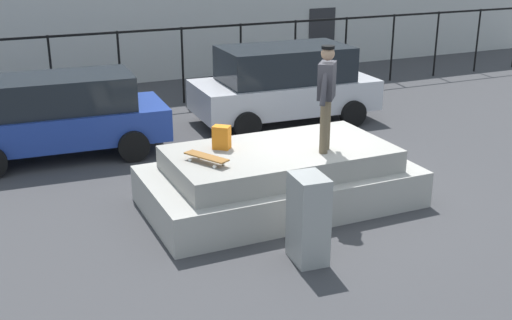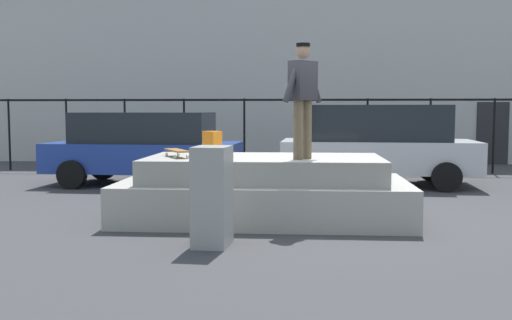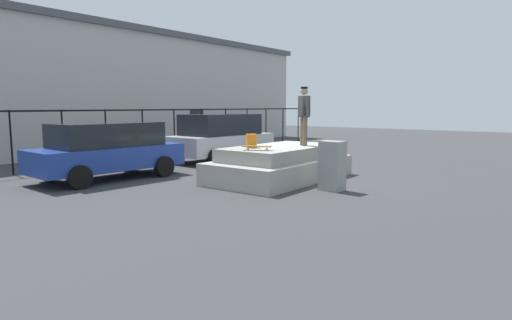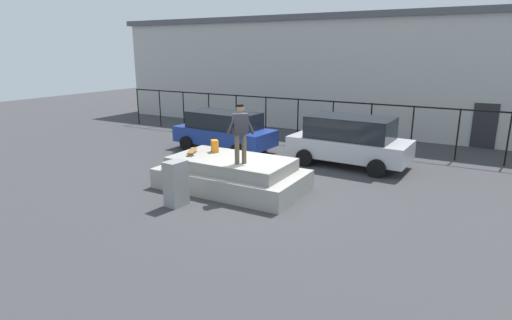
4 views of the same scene
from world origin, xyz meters
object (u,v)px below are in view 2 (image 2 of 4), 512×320
Objects in this scene: skateboarder at (303,92)px; utility_box at (212,196)px; skateboard at (177,151)px; car_silver_hatchback_mid at (378,143)px; backpack at (212,143)px; car_blue_hatchback_near at (144,146)px.

skateboarder is 1.36× the size of utility_box.
utility_box reaches higher than skateboard.
car_silver_hatchback_mid is at bearing 70.93° from utility_box.
utility_box is (0.84, -1.83, -0.46)m from skateboard.
car_blue_hatchback_near is at bearing -19.74° from backpack.
skateboarder reaches higher than utility_box.
skateboarder reaches higher than skateboard.
backpack reaches higher than utility_box.
car_silver_hatchback_mid reaches higher than backpack.
car_blue_hatchback_near is 6.68m from utility_box.
car_silver_hatchback_mid is at bearing -87.90° from backpack.
skateboard is at bearing 90.18° from backpack.
backpack is 2.49m from utility_box.
car_silver_hatchback_mid reaches higher than skateboard.
car_blue_hatchback_near is 1.01× the size of car_silver_hatchback_mid.
backpack is at bearing 151.44° from skateboarder.
skateboarder is at bearing -51.39° from car_blue_hatchback_near.
car_blue_hatchback_near reaches higher than skateboard.
utility_box is at bearing -65.43° from skateboard.
skateboarder reaches higher than backpack.
skateboarder is 0.39× the size of car_silver_hatchback_mid.
car_silver_hatchback_mid is (5.43, 0.35, 0.08)m from car_blue_hatchback_near.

